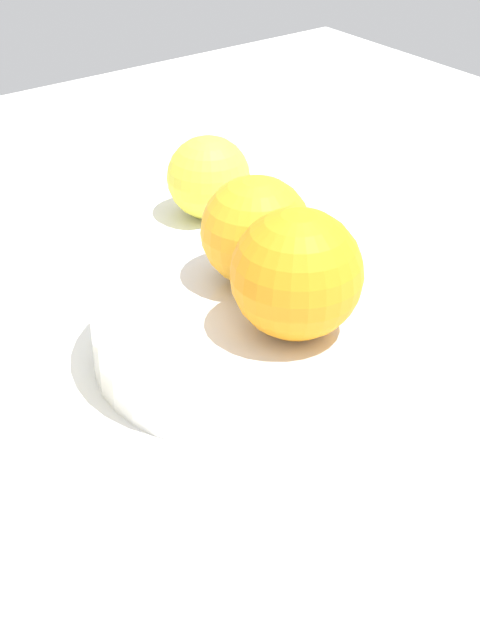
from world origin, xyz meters
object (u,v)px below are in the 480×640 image
(fruit_bowl, at_px, (240,328))
(orange_loose_1, at_px, (208,177))
(orange_in_bowl_1, at_px, (256,231))
(orange_in_bowl_0, at_px, (295,275))

(fruit_bowl, bearing_deg, orange_loose_1, 150.34)
(fruit_bowl, height_order, orange_in_bowl_1, orange_in_bowl_1)
(orange_in_bowl_0, xyz_separation_m, orange_loose_1, (-0.23, 0.10, -0.05))
(fruit_bowl, xyz_separation_m, orange_loose_1, (-0.18, 0.10, 0.01))
(orange_in_bowl_1, distance_m, orange_loose_1, 0.20)
(fruit_bowl, xyz_separation_m, orange_in_bowl_0, (0.05, -0.00, 0.06))
(orange_in_bowl_0, relative_size, orange_in_bowl_1, 1.09)
(fruit_bowl, relative_size, orange_loose_1, 2.72)
(orange_in_bowl_1, bearing_deg, fruit_bowl, -66.64)
(orange_in_bowl_0, bearing_deg, fruit_bowl, 178.81)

